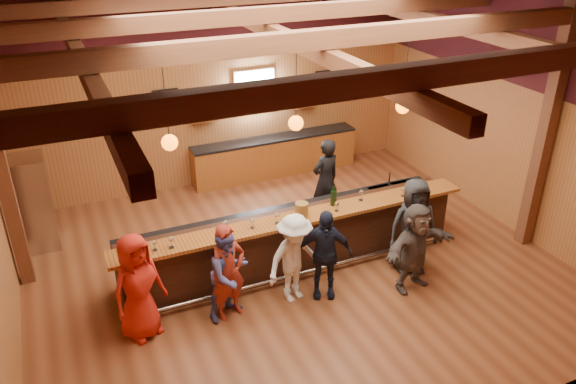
# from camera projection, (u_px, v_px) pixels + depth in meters

# --- Properties ---
(room) EXTENTS (9.04, 9.00, 4.52)m
(room) POSITION_uv_depth(u_px,v_px,m) (294.00, 90.00, 8.60)
(room) COLOR brown
(room) RESTS_ON ground
(bar_counter) EXTENTS (6.30, 1.07, 1.11)m
(bar_counter) POSITION_uv_depth(u_px,v_px,m) (292.00, 237.00, 9.90)
(bar_counter) COLOR black
(bar_counter) RESTS_ON ground
(back_bar_cabinet) EXTENTS (4.00, 0.52, 0.95)m
(back_bar_cabinet) POSITION_uv_depth(u_px,v_px,m) (275.00, 156.00, 13.26)
(back_bar_cabinet) COLOR brown
(back_bar_cabinet) RESTS_ON ground
(window) EXTENTS (0.95, 0.09, 0.95)m
(window) POSITION_uv_depth(u_px,v_px,m) (254.00, 91.00, 12.59)
(window) COLOR silver
(window) RESTS_ON room
(framed_pictures) EXTENTS (5.35, 0.05, 0.45)m
(framed_pictures) POSITION_uv_depth(u_px,v_px,m) (290.00, 84.00, 12.87)
(framed_pictures) COLOR black
(framed_pictures) RESTS_ON room
(wine_shelves) EXTENTS (3.00, 0.18, 0.30)m
(wine_shelves) POSITION_uv_depth(u_px,v_px,m) (256.00, 110.00, 12.73)
(wine_shelves) COLOR brown
(wine_shelves) RESTS_ON room
(pendant_lights) EXTENTS (4.24, 0.24, 1.37)m
(pendant_lights) POSITION_uv_depth(u_px,v_px,m) (296.00, 123.00, 8.78)
(pendant_lights) COLOR black
(pendant_lights) RESTS_ON room
(stainless_fridge) EXTENTS (0.70, 0.70, 1.80)m
(stainless_fridge) POSITION_uv_depth(u_px,v_px,m) (32.00, 203.00, 10.23)
(stainless_fridge) COLOR silver
(stainless_fridge) RESTS_ON ground
(customer_orange) EXTENTS (0.98, 0.84, 1.69)m
(customer_orange) POSITION_uv_depth(u_px,v_px,m) (138.00, 287.00, 8.06)
(customer_orange) COLOR red
(customer_orange) RESTS_ON ground
(customer_redvest) EXTENTS (0.66, 0.52, 1.59)m
(customer_redvest) POSITION_uv_depth(u_px,v_px,m) (228.00, 272.00, 8.48)
(customer_redvest) COLOR maroon
(customer_redvest) RESTS_ON ground
(customer_denim) EXTENTS (0.89, 0.80, 1.49)m
(customer_denim) POSITION_uv_depth(u_px,v_px,m) (229.00, 274.00, 8.52)
(customer_denim) COLOR #525BA4
(customer_denim) RESTS_ON ground
(customer_white) EXTENTS (1.10, 0.79, 1.54)m
(customer_white) POSITION_uv_depth(u_px,v_px,m) (294.00, 259.00, 8.85)
(customer_white) COLOR white
(customer_white) RESTS_ON ground
(customer_navy) EXTENTS (0.99, 0.72, 1.56)m
(customer_navy) POSITION_uv_depth(u_px,v_px,m) (324.00, 254.00, 8.94)
(customer_navy) COLOR black
(customer_navy) RESTS_ON ground
(customer_brown) EXTENTS (1.50, 0.68, 1.56)m
(customer_brown) POSITION_uv_depth(u_px,v_px,m) (415.00, 247.00, 9.13)
(customer_brown) COLOR #554844
(customer_brown) RESTS_ON ground
(customer_dark) EXTENTS (0.96, 0.75, 1.73)m
(customer_dark) POSITION_uv_depth(u_px,v_px,m) (413.00, 226.00, 9.57)
(customer_dark) COLOR #232426
(customer_dark) RESTS_ON ground
(bartender) EXTENTS (0.70, 0.53, 1.73)m
(bartender) POSITION_uv_depth(u_px,v_px,m) (325.00, 180.00, 11.19)
(bartender) COLOR black
(bartender) RESTS_ON ground
(ice_bucket) EXTENTS (0.22, 0.22, 0.24)m
(ice_bucket) POSITION_uv_depth(u_px,v_px,m) (302.00, 210.00, 9.33)
(ice_bucket) COLOR brown
(ice_bucket) RESTS_ON bar_counter
(bottle_a) EXTENTS (0.07, 0.07, 0.33)m
(bottle_a) POSITION_uv_depth(u_px,v_px,m) (335.00, 198.00, 9.70)
(bottle_a) COLOR black
(bottle_a) RESTS_ON bar_counter
(bottle_b) EXTENTS (0.08, 0.08, 0.37)m
(bottle_b) POSITION_uv_depth(u_px,v_px,m) (333.00, 198.00, 9.65)
(bottle_b) COLOR black
(bottle_b) RESTS_ON bar_counter
(glass_a) EXTENTS (0.08, 0.08, 0.17)m
(glass_a) POSITION_uv_depth(u_px,v_px,m) (154.00, 243.00, 8.39)
(glass_a) COLOR silver
(glass_a) RESTS_ON bar_counter
(glass_b) EXTENTS (0.09, 0.09, 0.20)m
(glass_b) POSITION_uv_depth(u_px,v_px,m) (171.00, 240.00, 8.44)
(glass_b) COLOR silver
(glass_b) RESTS_ON bar_counter
(glass_c) EXTENTS (0.09, 0.09, 0.20)m
(glass_c) POSITION_uv_depth(u_px,v_px,m) (225.00, 224.00, 8.86)
(glass_c) COLOR silver
(glass_c) RESTS_ON bar_counter
(glass_d) EXTENTS (0.08, 0.08, 0.19)m
(glass_d) POSITION_uv_depth(u_px,v_px,m) (252.00, 221.00, 8.96)
(glass_d) COLOR silver
(glass_d) RESTS_ON bar_counter
(glass_e) EXTENTS (0.09, 0.09, 0.19)m
(glass_e) POSITION_uv_depth(u_px,v_px,m) (277.00, 216.00, 9.10)
(glass_e) COLOR silver
(glass_e) RESTS_ON bar_counter
(glass_f) EXTENTS (0.08, 0.08, 0.18)m
(glass_f) POSITION_uv_depth(u_px,v_px,m) (337.00, 204.00, 9.48)
(glass_f) COLOR silver
(glass_f) RESTS_ON bar_counter
(glass_g) EXTENTS (0.09, 0.09, 0.20)m
(glass_g) POSITION_uv_depth(u_px,v_px,m) (361.00, 193.00, 9.82)
(glass_g) COLOR silver
(glass_g) RESTS_ON bar_counter
(glass_h) EXTENTS (0.08, 0.08, 0.17)m
(glass_h) POSITION_uv_depth(u_px,v_px,m) (403.00, 190.00, 9.97)
(glass_h) COLOR silver
(glass_h) RESTS_ON bar_counter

